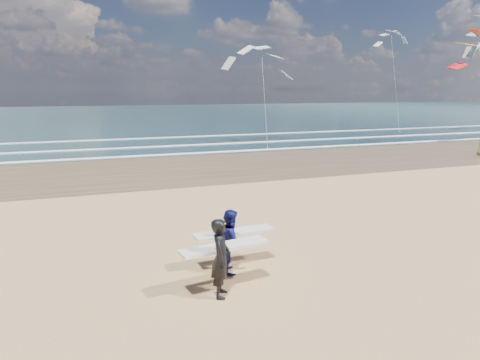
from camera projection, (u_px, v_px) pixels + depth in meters
name	position (u px, v px, depth m)	size (l,w,h in m)	color
wet_sand_strip	(395.00, 153.00, 32.13)	(220.00, 12.00, 0.01)	#473826
ocean	(206.00, 114.00, 81.84)	(220.00, 100.00, 0.02)	#182E35
foam_breakers	(325.00, 138.00, 41.42)	(220.00, 11.70, 0.05)	white
surfer_near	(221.00, 257.00, 9.84)	(2.25, 1.18, 1.87)	black
surfer_far	(231.00, 240.00, 11.20)	(2.23, 1.16, 1.69)	#0C0F48
kite_1	(263.00, 79.00, 36.37)	(6.54, 4.82, 9.52)	slate
kite_5	(394.00, 75.00, 49.32)	(4.49, 4.59, 12.28)	slate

